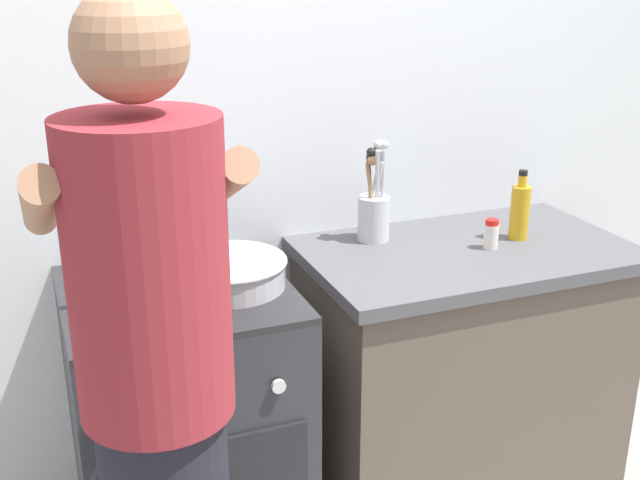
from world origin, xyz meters
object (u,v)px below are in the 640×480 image
stove_range (186,435)px  mixing_bowl (229,272)px  utensil_crock (374,208)px  oil_bottle (520,211)px  pot (123,284)px  person (160,424)px  spice_bottle (491,234)px

stove_range → mixing_bowl: 0.51m
utensil_crock → oil_bottle: (0.43, -0.16, -0.01)m
pot → person: bearing=-91.0°
utensil_crock → person: size_ratio=0.19×
mixing_bowl → oil_bottle: oil_bottle is taller
mixing_bowl → spice_bottle: 0.82m
spice_bottle → mixing_bowl: bearing=179.9°
pot → spice_bottle: bearing=0.1°
mixing_bowl → person: 0.61m
utensil_crock → spice_bottle: size_ratio=3.47×
utensil_crock → spice_bottle: (0.30, -0.20, -0.06)m
stove_range → mixing_bowl: size_ratio=2.87×
oil_bottle → stove_range: bearing=-179.1°
stove_range → spice_bottle: spice_bottle is taller
pot → oil_bottle: (1.23, 0.05, 0.04)m
mixing_bowl → utensil_crock: utensil_crock is taller
utensil_crock → person: person is taller
stove_range → oil_bottle: size_ratio=4.07×
utensil_crock → spice_bottle: utensil_crock is taller
pot → utensil_crock: utensil_crock is taller
utensil_crock → mixing_bowl: bearing=-159.0°
utensil_crock → oil_bottle: size_ratio=1.45×
oil_bottle → person: 1.37m
pot → oil_bottle: size_ratio=1.12×
mixing_bowl → person: (-0.29, -0.53, -0.08)m
stove_range → pot: (-0.14, -0.03, 0.50)m
stove_range → pot: bearing=-167.9°
spice_bottle → person: (-1.11, -0.53, -0.08)m
mixing_bowl → utensil_crock: bearing=21.0°
oil_bottle → person: size_ratio=0.13×
mixing_bowl → person: bearing=-118.6°
mixing_bowl → oil_bottle: 0.95m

